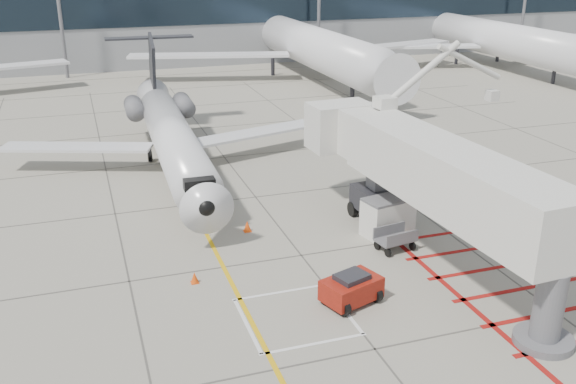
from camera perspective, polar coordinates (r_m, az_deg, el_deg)
name	(u,v)px	position (r m, az deg, el deg)	size (l,w,h in m)	color
ground_plane	(333,296)	(27.28, 4.05, -9.22)	(260.00, 260.00, 0.00)	gray
regional_jet	(176,125)	(39.29, -9.90, 5.88)	(22.25, 28.05, 7.35)	silver
jet_bridge	(448,190)	(28.79, 14.07, 0.19)	(8.97, 18.95, 7.58)	silver
pushback_tug	(351,288)	(26.56, 5.66, -8.46)	(2.36, 1.47, 1.38)	maroon
baggage_cart	(395,239)	(31.28, 9.52, -4.13)	(1.84, 1.16, 1.16)	#5A5A5F
ground_power_unit	(388,216)	(32.72, 8.86, -2.16)	(2.48, 1.45, 1.96)	white
cone_nose	(195,278)	(28.39, -8.30, -7.54)	(0.36, 0.36, 0.50)	#DE450B
cone_side	(247,226)	(33.01, -3.64, -3.04)	(0.41, 0.41, 0.57)	#F0490C
bg_aircraft_c	(306,18)	(72.44, 1.64, 15.20)	(38.59, 42.88, 12.86)	silver
bg_aircraft_d	(492,15)	(83.59, 17.64, 14.77)	(36.18, 40.20, 12.06)	silver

